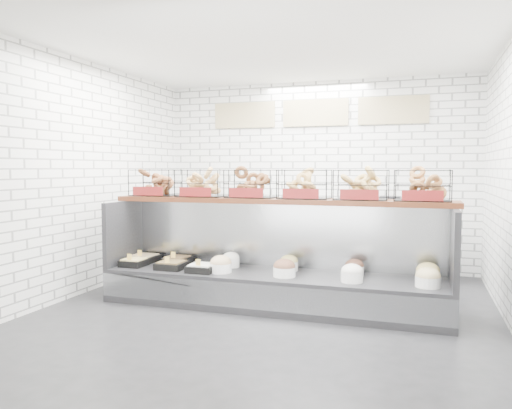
% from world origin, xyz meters
% --- Properties ---
extents(ground, '(5.50, 5.50, 0.00)m').
position_xyz_m(ground, '(0.00, 0.00, 0.00)').
color(ground, black).
rests_on(ground, ground).
extents(room_shell, '(5.02, 5.51, 3.01)m').
position_xyz_m(room_shell, '(0.00, 0.60, 2.06)').
color(room_shell, white).
rests_on(room_shell, ground).
extents(display_case, '(4.00, 0.90, 1.20)m').
position_xyz_m(display_case, '(0.00, 0.34, 0.33)').
color(display_case, black).
rests_on(display_case, ground).
extents(bagel_shelf, '(4.10, 0.50, 0.40)m').
position_xyz_m(bagel_shelf, '(0.00, 0.52, 1.40)').
color(bagel_shelf, '#3C190C').
rests_on(bagel_shelf, display_case).
extents(prep_counter, '(4.00, 0.60, 1.20)m').
position_xyz_m(prep_counter, '(-0.01, 2.43, 0.47)').
color(prep_counter, '#93969B').
rests_on(prep_counter, ground).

